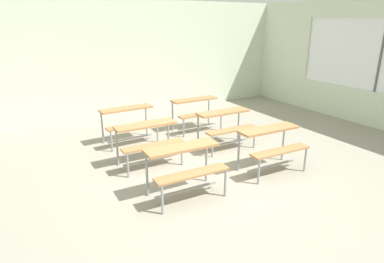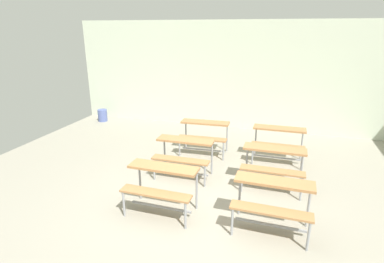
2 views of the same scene
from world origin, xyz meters
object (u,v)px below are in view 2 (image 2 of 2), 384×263
desk_bench_r1c0 (184,150)px  desk_bench_r2c1 (279,137)px  trash_bin (103,115)px  desk_bench_r1c1 (274,159)px  desk_bench_r0c1 (273,195)px  desk_bench_r0c0 (161,180)px  desk_bench_r2c0 (204,130)px

desk_bench_r1c0 → desk_bench_r2c1: bearing=36.6°
trash_bin → desk_bench_r1c0: bearing=-38.4°
desk_bench_r1c0 → desk_bench_r1c1: 1.67m
desk_bench_r1c0 → desk_bench_r1c1: size_ratio=0.99×
desk_bench_r0c1 → desk_bench_r1c1: bearing=93.8°
desk_bench_r1c1 → desk_bench_r2c1: bearing=89.0°
desk_bench_r1c0 → desk_bench_r1c1: same height
desk_bench_r0c0 → desk_bench_r0c1: bearing=1.9°
desk_bench_r0c1 → desk_bench_r2c0: size_ratio=0.99×
desk_bench_r2c0 → desk_bench_r2c1: bearing=-1.8°
desk_bench_r2c1 → trash_bin: (-5.36, 1.61, -0.38)m
desk_bench_r1c0 → desk_bench_r1c1: bearing=0.8°
desk_bench_r1c1 → trash_bin: desk_bench_r1c1 is taller
trash_bin → desk_bench_r0c0: bearing=-48.4°
desk_bench_r2c1 → desk_bench_r0c1: bearing=-89.9°
desk_bench_r0c1 → desk_bench_r1c0: size_ratio=1.01×
desk_bench_r1c1 → desk_bench_r2c1: (0.05, 1.25, 0.00)m
desk_bench_r2c1 → desk_bench_r1c0: bearing=-143.4°
desk_bench_r0c0 → desk_bench_r1c0: (-0.05, 1.27, 0.00)m
desk_bench_r0c0 → desk_bench_r2c1: same height
desk_bench_r2c0 → trash_bin: (-3.71, 1.63, -0.38)m
desk_bench_r0c0 → trash_bin: (-3.69, 4.16, -0.38)m
desk_bench_r1c0 → desk_bench_r2c0: size_ratio=0.98×
desk_bench_r0c1 → desk_bench_r1c0: same height
desk_bench_r0c0 → desk_bench_r1c0: same height
trash_bin → desk_bench_r2c1: bearing=-16.7°
desk_bench_r1c0 → desk_bench_r2c1: size_ratio=1.00×
desk_bench_r0c0 → desk_bench_r1c1: same height
desk_bench_r1c0 → desk_bench_r0c1: bearing=-36.0°
desk_bench_r1c1 → trash_bin: 6.05m
desk_bench_r2c0 → desk_bench_r0c0: bearing=-93.2°
desk_bench_r2c0 → trash_bin: desk_bench_r2c0 is taller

